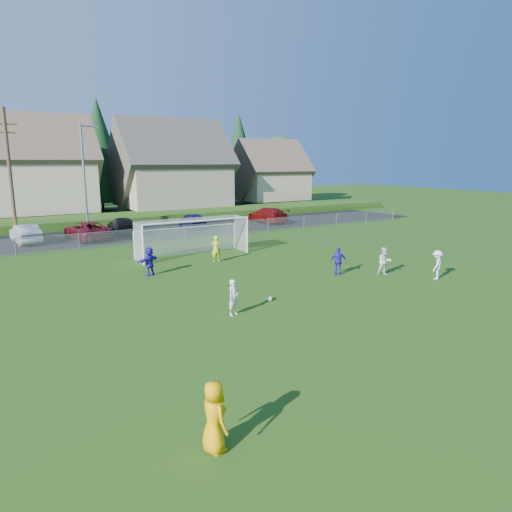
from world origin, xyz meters
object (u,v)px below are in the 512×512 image
(goalkeeper, at_px, (216,249))
(car_d, at_px, (122,226))
(car_g, at_px, (267,215))
(player_blue_b, at_px, (149,261))
(car_e, at_px, (192,221))
(soccer_goal, at_px, (192,231))
(player_white_b, at_px, (384,261))
(player_white_a, at_px, (234,297))
(car_c, at_px, (87,231))
(player_white_c, at_px, (437,265))
(player_blue_a, at_px, (338,261))
(car_b, at_px, (26,234))
(soccer_ball, at_px, (270,299))
(referee, at_px, (214,417))

(goalkeeper, relative_size, car_d, 0.34)
(car_g, bearing_deg, player_blue_b, 42.84)
(car_e, xyz_separation_m, soccer_goal, (-5.12, -11.37, 0.88))
(goalkeeper, height_order, soccer_goal, soccer_goal)
(player_white_b, height_order, car_e, player_white_b)
(player_white_a, relative_size, player_blue_b, 0.94)
(soccer_goal, bearing_deg, car_c, 113.85)
(car_e, distance_m, soccer_goal, 12.50)
(player_blue_b, bearing_deg, player_white_c, 116.61)
(player_white_c, height_order, player_blue_b, player_blue_b)
(player_white_c, relative_size, player_blue_a, 1.01)
(car_c, distance_m, soccer_goal, 11.21)
(car_b, distance_m, car_g, 22.28)
(player_white_c, height_order, goalkeeper, goalkeeper)
(car_e, bearing_deg, soccer_ball, 81.82)
(car_b, xyz_separation_m, car_c, (4.37, -0.86, 0.01))
(player_blue_a, relative_size, car_b, 0.35)
(car_d, bearing_deg, soccer_goal, 103.43)
(player_blue_a, relative_size, car_g, 0.29)
(soccer_ball, distance_m, car_e, 23.36)
(soccer_goal, bearing_deg, car_e, 65.75)
(player_white_b, bearing_deg, player_blue_b, 176.00)
(player_white_c, xyz_separation_m, soccer_goal, (-8.57, 12.55, 0.85))
(referee, xyz_separation_m, player_blue_b, (4.02, 15.83, -0.02))
(goalkeeper, relative_size, soccer_goal, 0.22)
(player_white_c, distance_m, car_b, 29.38)
(referee, height_order, player_white_a, referee)
(player_blue_b, bearing_deg, player_white_a, 66.34)
(player_blue_a, bearing_deg, referee, 70.83)
(goalkeeper, xyz_separation_m, car_e, (4.64, 13.92, -0.08))
(goalkeeper, distance_m, car_b, 16.54)
(player_white_c, relative_size, player_blue_b, 0.98)
(player_white_a, relative_size, player_white_b, 0.97)
(car_g, distance_m, soccer_goal, 17.52)
(player_blue_b, relative_size, car_e, 0.36)
(player_white_b, height_order, player_blue_a, player_white_b)
(car_g, bearing_deg, car_d, 0.97)
(goalkeeper, bearing_deg, car_e, -95.10)
(player_blue_a, xyz_separation_m, car_b, (-13.63, 20.14, -0.04))
(player_white_a, relative_size, goalkeeper, 0.90)
(soccer_ball, bearing_deg, referee, -129.93)
(soccer_ball, xyz_separation_m, player_blue_b, (-3.01, 7.44, 0.68))
(player_blue_a, xyz_separation_m, car_e, (0.38, 20.43, -0.02))
(soccer_ball, bearing_deg, car_d, 90.39)
(player_white_b, distance_m, car_e, 21.90)
(goalkeeper, bearing_deg, player_white_a, 80.38)
(soccer_ball, relative_size, player_white_c, 0.14)
(soccer_ball, relative_size, car_e, 0.05)
(car_g, bearing_deg, player_white_c, 81.03)
(car_c, distance_m, car_d, 3.49)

